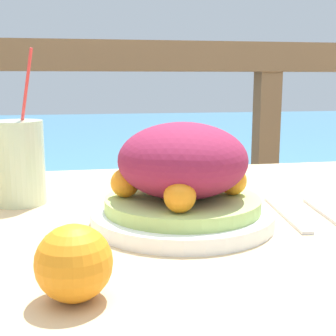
# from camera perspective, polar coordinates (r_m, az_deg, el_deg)

# --- Properties ---
(patio_table) EXTENTS (1.23, 0.74, 0.73)m
(patio_table) POSITION_cam_1_polar(r_m,az_deg,el_deg) (0.74, 0.90, -12.95)
(patio_table) COLOR tan
(patio_table) RESTS_ON ground_plane
(railing_fence) EXTENTS (2.80, 0.08, 1.04)m
(railing_fence) POSITION_cam_1_polar(r_m,az_deg,el_deg) (1.46, -5.01, 3.53)
(railing_fence) COLOR brown
(railing_fence) RESTS_ON ground_plane
(sea_backdrop) EXTENTS (12.00, 4.00, 0.50)m
(sea_backdrop) POSITION_cam_1_polar(r_m,az_deg,el_deg) (4.00, -8.22, 0.88)
(sea_backdrop) COLOR teal
(sea_backdrop) RESTS_ON ground_plane
(salad_plate) EXTENTS (0.25, 0.25, 0.14)m
(salad_plate) POSITION_cam_1_polar(r_m,az_deg,el_deg) (0.64, 1.45, -1.56)
(salad_plate) COLOR white
(salad_plate) RESTS_ON patio_table
(drink_glass) EXTENTS (0.08, 0.08, 0.25)m
(drink_glass) POSITION_cam_1_polar(r_m,az_deg,el_deg) (0.78, -17.72, 0.66)
(drink_glass) COLOR beige
(drink_glass) RESTS_ON patio_table
(fork) EXTENTS (0.04, 0.18, 0.00)m
(fork) POSITION_cam_1_polar(r_m,az_deg,el_deg) (0.72, 14.21, -5.41)
(fork) COLOR silver
(fork) RESTS_ON patio_table
(knife) EXTENTS (0.04, 0.18, 0.00)m
(knife) POSITION_cam_1_polar(r_m,az_deg,el_deg) (0.73, 19.11, -5.48)
(knife) COLOR silver
(knife) RESTS_ON patio_table
(orange_near_glass) EXTENTS (0.07, 0.07, 0.07)m
(orange_near_glass) POSITION_cam_1_polar(r_m,az_deg,el_deg) (0.44, -11.41, -11.29)
(orange_near_glass) COLOR orange
(orange_near_glass) RESTS_ON patio_table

